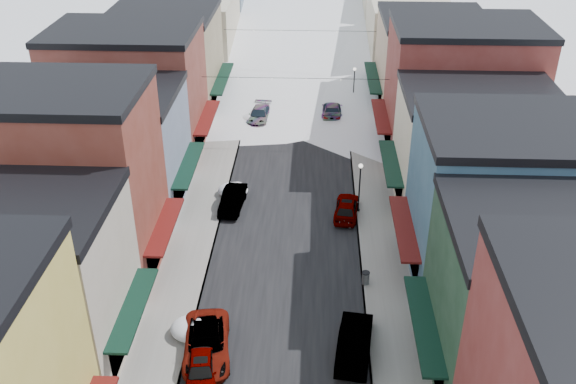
# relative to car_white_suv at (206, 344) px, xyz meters

# --- Properties ---
(road) EXTENTS (10.00, 160.00, 0.01)m
(road) POSITION_rel_car_white_suv_xyz_m (3.86, 47.44, -0.75)
(road) COLOR black
(road) RESTS_ON ground
(sidewalk_left) EXTENTS (3.20, 160.00, 0.15)m
(sidewalk_left) POSITION_rel_car_white_suv_xyz_m (-2.74, 47.44, -0.68)
(sidewalk_left) COLOR gray
(sidewalk_left) RESTS_ON ground
(sidewalk_right) EXTENTS (3.20, 160.00, 0.15)m
(sidewalk_right) POSITION_rel_car_white_suv_xyz_m (10.46, 47.44, -0.68)
(sidewalk_right) COLOR gray
(sidewalk_right) RESTS_ON ground
(curb_left) EXTENTS (0.10, 160.00, 0.15)m
(curb_left) POSITION_rel_car_white_suv_xyz_m (-1.19, 47.44, -0.68)
(curb_left) COLOR slate
(curb_left) RESTS_ON ground
(curb_right) EXTENTS (0.10, 160.00, 0.15)m
(curb_right) POSITION_rel_car_white_suv_xyz_m (8.91, 47.44, -0.68)
(curb_right) COLOR slate
(curb_right) RESTS_ON ground
(bldg_l_cream) EXTENTS (11.30, 8.20, 9.50)m
(bldg_l_cream) POSITION_rel_car_white_suv_xyz_m (-9.33, -0.06, 4.01)
(bldg_l_cream) COLOR #BCAC97
(bldg_l_cream) RESTS_ON ground
(bldg_l_brick_near) EXTENTS (12.30, 8.20, 12.50)m
(bldg_l_brick_near) POSITION_rel_car_white_suv_xyz_m (-9.83, 7.94, 5.51)
(bldg_l_brick_near) COLOR maroon
(bldg_l_brick_near) RESTS_ON ground
(bldg_l_grayblue) EXTENTS (11.30, 9.20, 9.00)m
(bldg_l_grayblue) POSITION_rel_car_white_suv_xyz_m (-9.33, 16.44, 3.76)
(bldg_l_grayblue) COLOR slate
(bldg_l_grayblue) RESTS_ON ground
(bldg_l_brick_far) EXTENTS (13.30, 9.20, 11.00)m
(bldg_l_brick_far) POSITION_rel_car_white_suv_xyz_m (-10.33, 25.44, 4.76)
(bldg_l_brick_far) COLOR brown
(bldg_l_brick_far) RESTS_ON ground
(bldg_l_tan) EXTENTS (11.30, 11.20, 10.00)m
(bldg_l_tan) POSITION_rel_car_white_suv_xyz_m (-9.33, 35.44, 4.26)
(bldg_l_tan) COLOR #8C7C5C
(bldg_l_tan) RESTS_ON ground
(bldg_r_green) EXTENTS (11.30, 9.20, 9.50)m
(bldg_r_green) POSITION_rel_car_white_suv_xyz_m (17.05, -0.56, 4.01)
(bldg_r_green) COLOR #1C3B26
(bldg_r_green) RESTS_ON ground
(bldg_r_blue) EXTENTS (11.30, 9.20, 10.50)m
(bldg_r_blue) POSITION_rel_car_white_suv_xyz_m (17.05, 8.44, 4.51)
(bldg_r_blue) COLOR #335A74
(bldg_r_blue) RESTS_ON ground
(bldg_r_cream) EXTENTS (12.30, 9.20, 9.00)m
(bldg_r_cream) POSITION_rel_car_white_suv_xyz_m (17.55, 17.44, 3.76)
(bldg_r_cream) COLOR beige
(bldg_r_cream) RESTS_ON ground
(bldg_r_brick_far) EXTENTS (13.30, 9.20, 11.50)m
(bldg_r_brick_far) POSITION_rel_car_white_suv_xyz_m (18.06, 26.44, 5.01)
(bldg_r_brick_far) COLOR maroon
(bldg_r_brick_far) RESTS_ON ground
(bldg_r_tan) EXTENTS (11.30, 11.20, 9.50)m
(bldg_r_tan) POSITION_rel_car_white_suv_xyz_m (17.05, 36.44, 4.01)
(bldg_r_tan) COLOR tan
(bldg_r_tan) RESTS_ON ground
(overhead_cables) EXTENTS (16.40, 15.04, 0.04)m
(overhead_cables) POSITION_rel_car_white_suv_xyz_m (3.86, 34.94, 5.45)
(overhead_cables) COLOR black
(overhead_cables) RESTS_ON ground
(car_white_suv) EXTENTS (3.19, 5.69, 1.50)m
(car_white_suv) POSITION_rel_car_white_suv_xyz_m (0.00, 0.00, 0.00)
(car_white_suv) COLOR #BABABC
(car_white_suv) RESTS_ON ground
(car_silver_sedan) EXTENTS (2.09, 4.20, 1.37)m
(car_silver_sedan) POSITION_rel_car_white_suv_xyz_m (-0.00, -1.81, -0.06)
(car_silver_sedan) COLOR #9C9DA4
(car_silver_sedan) RESTS_ON ground
(car_dark_hatch) EXTENTS (1.87, 4.42, 1.42)m
(car_dark_hatch) POSITION_rel_car_white_suv_xyz_m (-0.44, 15.67, -0.04)
(car_dark_hatch) COLOR black
(car_dark_hatch) RESTS_ON ground
(car_silver_wagon) EXTENTS (2.41, 4.99, 1.40)m
(car_silver_wagon) POSITION_rel_car_white_suv_xyz_m (0.24, 32.11, -0.05)
(car_silver_wagon) COLOR #9C9FA4
(car_silver_wagon) RESTS_ON ground
(car_green_sedan) EXTENTS (2.38, 5.19, 1.65)m
(car_green_sedan) POSITION_rel_car_white_suv_xyz_m (8.08, 0.46, 0.08)
(car_green_sedan) COLOR black
(car_green_sedan) RESTS_ON ground
(car_gray_suv) EXTENTS (2.22, 4.42, 1.45)m
(car_gray_suv) POSITION_rel_car_white_suv_xyz_m (8.16, 14.89, -0.03)
(car_gray_suv) COLOR #9A9BA2
(car_gray_suv) RESTS_ON ground
(car_black_sedan) EXTENTS (2.17, 5.10, 1.47)m
(car_black_sedan) POSITION_rel_car_white_suv_xyz_m (7.36, 33.69, -0.02)
(car_black_sedan) COLOR black
(car_black_sedan) RESTS_ON ground
(car_lane_silver) EXTENTS (2.00, 4.52, 1.51)m
(car_lane_silver) POSITION_rel_car_white_suv_xyz_m (2.33, 49.05, 0.01)
(car_lane_silver) COLOR gray
(car_lane_silver) RESTS_ON ground
(car_lane_white) EXTENTS (2.92, 5.35, 1.42)m
(car_lane_white) POSITION_rel_car_white_suv_xyz_m (5.07, 54.34, -0.04)
(car_lane_white) COLOR silver
(car_lane_white) RESTS_ON ground
(trash_can) EXTENTS (0.51, 0.51, 0.87)m
(trash_can) POSITION_rel_car_white_suv_xyz_m (9.06, 6.54, -0.16)
(trash_can) COLOR #56595B
(trash_can) RESTS_ON sidewalk_right
(streetlamp_near) EXTENTS (0.33, 0.33, 3.94)m
(streetlamp_near) POSITION_rel_car_white_suv_xyz_m (9.06, 15.42, 1.88)
(streetlamp_near) COLOR black
(streetlamp_near) RESTS_ON sidewalk_right
(streetlamp_far) EXTENTS (0.33, 0.33, 3.91)m
(streetlamp_far) POSITION_rel_car_white_suv_xyz_m (9.61, 36.84, 1.87)
(streetlamp_far) COLOR black
(streetlamp_far) RESTS_ON sidewalk_right
(snow_pile_near) EXTENTS (2.54, 2.76, 1.07)m
(snow_pile_near) POSITION_rel_car_white_suv_xyz_m (-1.02, 1.57, -0.24)
(snow_pile_near) COLOR white
(snow_pile_near) RESTS_ON ground
(snow_pile_mid) EXTENTS (2.37, 2.66, 1.00)m
(snow_pile_mid) POSITION_rel_car_white_suv_xyz_m (-0.62, 17.56, -0.27)
(snow_pile_mid) COLOR white
(snow_pile_mid) RESTS_ON ground
(snow_pile_far) EXTENTS (2.25, 2.58, 0.95)m
(snow_pile_far) POSITION_rel_car_white_suv_xyz_m (-0.42, 31.75, -0.30)
(snow_pile_far) COLOR white
(snow_pile_far) RESTS_ON ground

